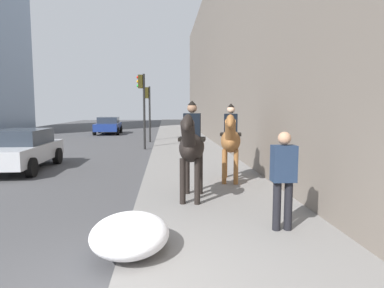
{
  "coord_description": "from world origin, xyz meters",
  "views": [
    {
      "loc": [
        -3.66,
        -0.68,
        2.22
      ],
      "look_at": [
        4.0,
        -1.28,
        1.4
      ],
      "focal_mm": 31.82,
      "sensor_mm": 36.0,
      "label": 1
    }
  ],
  "objects_px": {
    "mounted_horse_near": "(192,146)",
    "car_near_lane": "(108,125)",
    "traffic_light_near_curb": "(142,99)",
    "mounted_horse_far": "(231,139)",
    "pedestrian_greeting": "(283,174)",
    "car_mid_lane": "(20,149)",
    "traffic_light_far_curb": "(148,105)"
  },
  "relations": [
    {
      "from": "mounted_horse_near",
      "to": "car_near_lane",
      "type": "bearing_deg",
      "value": -156.18
    },
    {
      "from": "traffic_light_near_curb",
      "to": "mounted_horse_near",
      "type": "bearing_deg",
      "value": -170.44
    },
    {
      "from": "car_mid_lane",
      "to": "traffic_light_near_curb",
      "type": "height_order",
      "value": "traffic_light_near_curb"
    },
    {
      "from": "mounted_horse_near",
      "to": "traffic_light_near_curb",
      "type": "distance_m",
      "value": 10.87
    },
    {
      "from": "mounted_horse_near",
      "to": "car_near_lane",
      "type": "relative_size",
      "value": 0.52
    },
    {
      "from": "mounted_horse_far",
      "to": "pedestrian_greeting",
      "type": "distance_m",
      "value": 3.96
    },
    {
      "from": "mounted_horse_near",
      "to": "traffic_light_far_curb",
      "type": "bearing_deg",
      "value": -163.59
    },
    {
      "from": "pedestrian_greeting",
      "to": "traffic_light_far_curb",
      "type": "bearing_deg",
      "value": 10.37
    },
    {
      "from": "mounted_horse_near",
      "to": "mounted_horse_far",
      "type": "distance_m",
      "value": 2.26
    },
    {
      "from": "car_mid_lane",
      "to": "traffic_light_near_curb",
      "type": "relative_size",
      "value": 1.07
    },
    {
      "from": "mounted_horse_far",
      "to": "traffic_light_near_curb",
      "type": "distance_m",
      "value": 9.38
    },
    {
      "from": "pedestrian_greeting",
      "to": "car_near_lane",
      "type": "height_order",
      "value": "pedestrian_greeting"
    },
    {
      "from": "car_near_lane",
      "to": "pedestrian_greeting",
      "type": "bearing_deg",
      "value": 13.98
    },
    {
      "from": "car_mid_lane",
      "to": "traffic_light_near_curb",
      "type": "distance_m",
      "value": 7.27
    },
    {
      "from": "car_near_lane",
      "to": "traffic_light_far_curb",
      "type": "distance_m",
      "value": 8.35
    },
    {
      "from": "pedestrian_greeting",
      "to": "car_mid_lane",
      "type": "distance_m",
      "value": 9.99
    },
    {
      "from": "car_near_lane",
      "to": "mounted_horse_near",
      "type": "bearing_deg",
      "value": 11.99
    },
    {
      "from": "mounted_horse_near",
      "to": "mounted_horse_far",
      "type": "height_order",
      "value": "mounted_horse_near"
    },
    {
      "from": "car_near_lane",
      "to": "car_mid_lane",
      "type": "height_order",
      "value": "same"
    },
    {
      "from": "pedestrian_greeting",
      "to": "traffic_light_far_curb",
      "type": "relative_size",
      "value": 0.47
    },
    {
      "from": "car_near_lane",
      "to": "traffic_light_far_curb",
      "type": "xyz_separation_m",
      "value": [
        -7.27,
        -3.77,
        1.67
      ]
    },
    {
      "from": "traffic_light_near_curb",
      "to": "traffic_light_far_curb",
      "type": "height_order",
      "value": "traffic_light_near_curb"
    },
    {
      "from": "pedestrian_greeting",
      "to": "car_near_lane",
      "type": "xyz_separation_m",
      "value": [
        23.9,
        6.87,
        -0.35
      ]
    },
    {
      "from": "traffic_light_near_curb",
      "to": "traffic_light_far_curb",
      "type": "xyz_separation_m",
      "value": [
        3.92,
        -0.1,
        -0.26
      ]
    },
    {
      "from": "pedestrian_greeting",
      "to": "car_mid_lane",
      "type": "xyz_separation_m",
      "value": [
        6.94,
        7.18,
        -0.34
      ]
    },
    {
      "from": "mounted_horse_far",
      "to": "pedestrian_greeting",
      "type": "xyz_separation_m",
      "value": [
        -3.95,
        -0.15,
        -0.23
      ]
    },
    {
      "from": "mounted_horse_far",
      "to": "pedestrian_greeting",
      "type": "height_order",
      "value": "mounted_horse_far"
    },
    {
      "from": "car_near_lane",
      "to": "car_mid_lane",
      "type": "bearing_deg",
      "value": -3.11
    },
    {
      "from": "mounted_horse_far",
      "to": "traffic_light_near_curb",
      "type": "xyz_separation_m",
      "value": [
        8.76,
        3.05,
        1.34
      ]
    },
    {
      "from": "pedestrian_greeting",
      "to": "car_near_lane",
      "type": "relative_size",
      "value": 0.39
    },
    {
      "from": "mounted_horse_far",
      "to": "pedestrian_greeting",
      "type": "relative_size",
      "value": 1.31
    },
    {
      "from": "mounted_horse_far",
      "to": "traffic_light_far_curb",
      "type": "distance_m",
      "value": 13.07
    }
  ]
}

